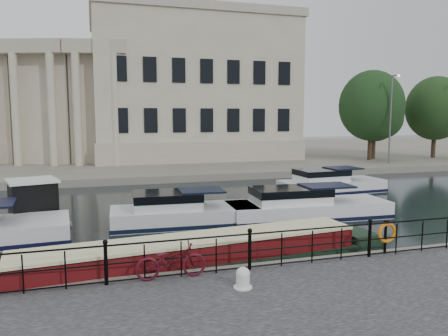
# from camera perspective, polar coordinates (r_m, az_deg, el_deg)

# --- Properties ---
(ground_plane) EXTENTS (160.00, 160.00, 0.00)m
(ground_plane) POSITION_cam_1_polar(r_m,az_deg,el_deg) (15.16, 0.37, -12.28)
(ground_plane) COLOR black
(ground_plane) RESTS_ON ground
(far_bank) EXTENTS (120.00, 42.00, 0.55)m
(far_bank) POSITION_cam_1_polar(r_m,az_deg,el_deg) (53.07, -12.06, 1.62)
(far_bank) COLOR #6B665B
(far_bank) RESTS_ON ground_plane
(railing) EXTENTS (24.14, 0.14, 1.22)m
(railing) POSITION_cam_1_polar(r_m,az_deg,el_deg) (12.76, 3.38, -10.33)
(railing) COLOR black
(railing) RESTS_ON near_quay
(civic_building) EXTENTS (53.55, 31.84, 16.85)m
(civic_building) POSITION_cam_1_polar(r_m,az_deg,el_deg) (48.55, -13.04, 9.12)
(civic_building) COLOR #ADA38C
(civic_building) RESTS_ON far_bank
(lamp_posts) EXTENTS (8.24, 1.55, 8.07)m
(lamp_posts) POSITION_cam_1_polar(r_m,az_deg,el_deg) (45.77, 24.77, 6.01)
(lamp_posts) COLOR #59595B
(lamp_posts) RESTS_ON far_bank
(bicycle) EXTENTS (1.93, 0.69, 1.01)m
(bicycle) POSITION_cam_1_polar(r_m,az_deg,el_deg) (12.21, -6.93, -11.89)
(bicycle) COLOR #470C18
(bicycle) RESTS_ON near_quay
(mooring_bollard) EXTENTS (0.49, 0.49, 0.55)m
(mooring_bollard) POSITION_cam_1_polar(r_m,az_deg,el_deg) (11.60, 2.49, -14.17)
(mooring_bollard) COLOR silver
(mooring_bollard) RESTS_ON near_quay
(life_ring_post) EXTENTS (0.67, 0.19, 1.09)m
(life_ring_post) POSITION_cam_1_polar(r_m,az_deg,el_deg) (15.03, 20.50, -7.97)
(life_ring_post) COLOR black
(life_ring_post) RESTS_ON near_quay
(narrowboat) EXTENTS (13.67, 3.18, 1.50)m
(narrowboat) POSITION_cam_1_polar(r_m,az_deg,el_deg) (14.04, -3.76, -12.30)
(narrowboat) COLOR black
(narrowboat) RESTS_ON ground_plane
(harbour_hut) EXTENTS (3.36, 3.04, 2.17)m
(harbour_hut) POSITION_cam_1_polar(r_m,az_deg,el_deg) (21.75, -23.66, -4.37)
(harbour_hut) COLOR #6B665B
(harbour_hut) RESTS_ON ground_plane
(cabin_cruisers) EXTENTS (28.26, 9.67, 1.99)m
(cabin_cruisers) POSITION_cam_1_polar(r_m,az_deg,el_deg) (21.23, -3.72, -5.68)
(cabin_cruisers) COLOR silver
(cabin_cruisers) RESTS_ON ground_plane
(trees) EXTENTS (14.24, 7.18, 8.90)m
(trees) POSITION_cam_1_polar(r_m,az_deg,el_deg) (48.12, 21.58, 7.05)
(trees) COLOR black
(trees) RESTS_ON far_bank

